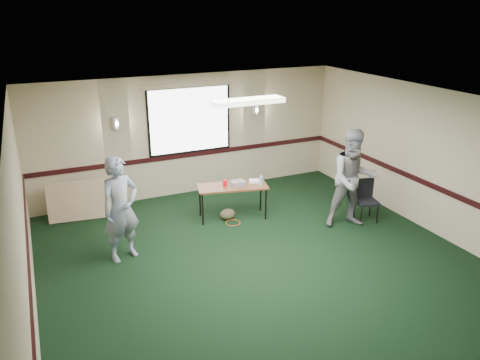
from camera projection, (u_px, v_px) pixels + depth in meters
name	position (u px, v px, depth m)	size (l,w,h in m)	color
ground	(274.00, 276.00, 7.50)	(8.00, 8.00, 0.00)	black
room_shell	(222.00, 147.00, 8.76)	(8.00, 8.02, 8.00)	tan
folding_table	(233.00, 188.00, 9.35)	(1.47, 0.86, 0.69)	#592819
projector	(238.00, 183.00, 9.34)	(0.27, 0.23, 0.09)	#94939B
game_console	(254.00, 181.00, 9.50)	(0.21, 0.17, 0.05)	white
red_cup	(225.00, 183.00, 9.30)	(0.08, 0.08, 0.12)	red
water_bottle	(261.00, 181.00, 9.30)	(0.06, 0.06, 0.20)	#8AB4E2
duffel_bag	(227.00, 214.00, 9.44)	(0.32, 0.24, 0.22)	#3F3624
cable_coil	(233.00, 223.00, 9.31)	(0.29, 0.29, 0.01)	#D1501A
folded_table	(88.00, 200.00, 9.41)	(1.55, 0.07, 0.80)	tan
conference_chair	(365.00, 196.00, 9.35)	(0.50, 0.51, 0.83)	black
person_left	(121.00, 209.00, 7.74)	(0.66, 0.43, 1.81)	#456498
person_right	(353.00, 179.00, 8.89)	(0.94, 0.73, 1.94)	#7081AE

